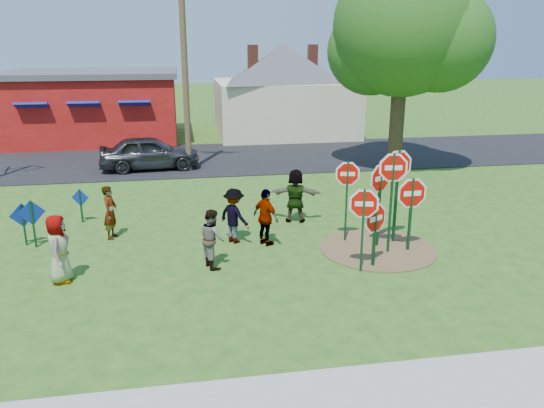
# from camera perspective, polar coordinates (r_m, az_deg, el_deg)

# --- Properties ---
(ground) EXTENTS (120.00, 120.00, 0.00)m
(ground) POSITION_cam_1_polar(r_m,az_deg,el_deg) (15.04, -6.43, -4.51)
(ground) COLOR #285819
(ground) RESTS_ON ground
(road) EXTENTS (120.00, 7.50, 0.04)m
(road) POSITION_cam_1_polar(r_m,az_deg,el_deg) (26.07, -8.01, 4.82)
(road) COLOR black
(road) RESTS_ON ground
(dirt_patch) EXTENTS (3.20, 3.20, 0.03)m
(dirt_patch) POSITION_cam_1_polar(r_m,az_deg,el_deg) (15.02, 11.27, -4.72)
(dirt_patch) COLOR brown
(dirt_patch) RESTS_ON ground
(red_building) EXTENTS (9.40, 7.69, 3.90)m
(red_building) POSITION_cam_1_polar(r_m,az_deg,el_deg) (32.52, -18.46, 10.04)
(red_building) COLOR maroon
(red_building) RESTS_ON ground
(cream_house) EXTENTS (9.40, 9.40, 6.50)m
(cream_house) POSITION_cam_1_polar(r_m,az_deg,el_deg) (32.67, 1.26, 12.62)
(cream_house) COLOR beige
(cream_house) RESTS_ON ground
(stop_sign_a) EXTENTS (0.97, 0.28, 2.27)m
(stop_sign_a) POSITION_cam_1_polar(r_m,az_deg,el_deg) (13.02, 9.82, -0.81)
(stop_sign_a) COLOR #103E1F
(stop_sign_a) RESTS_ON ground
(stop_sign_b) EXTENTS (0.92, 0.19, 2.46)m
(stop_sign_b) POSITION_cam_1_polar(r_m,az_deg,el_deg) (14.91, 8.10, 2.44)
(stop_sign_b) COLOR #103E1F
(stop_sign_b) RESTS_ON ground
(stop_sign_c) EXTENTS (1.04, 0.14, 2.90)m
(stop_sign_c) POSITION_cam_1_polar(r_m,az_deg,el_deg) (14.22, 12.83, 2.54)
(stop_sign_c) COLOR #103E1F
(stop_sign_c) RESTS_ON ground
(stop_sign_d) EXTENTS (1.13, 0.24, 2.83)m
(stop_sign_d) POSITION_cam_1_polar(r_m,az_deg,el_deg) (15.04, 13.37, 3.25)
(stop_sign_d) COLOR #103E1F
(stop_sign_d) RESTS_ON ground
(stop_sign_e) EXTENTS (0.92, 0.53, 1.81)m
(stop_sign_e) POSITION_cam_1_polar(r_m,az_deg,el_deg) (13.49, 11.04, -1.95)
(stop_sign_e) COLOR #103E1F
(stop_sign_e) RESTS_ON ground
(stop_sign_f) EXTENTS (1.13, 0.08, 2.20)m
(stop_sign_f) POSITION_cam_1_polar(r_m,az_deg,el_deg) (14.63, 14.80, 0.66)
(stop_sign_f) COLOR #103E1F
(stop_sign_f) RESTS_ON ground
(stop_sign_g) EXTENTS (0.96, 0.53, 2.51)m
(stop_sign_g) POSITION_cam_1_polar(r_m,az_deg,el_deg) (14.68, 11.54, 1.87)
(stop_sign_g) COLOR #103E1F
(stop_sign_g) RESTS_ON ground
(blue_diamond_b) EXTENTS (0.69, 0.25, 1.37)m
(blue_diamond_b) POSITION_cam_1_polar(r_m,az_deg,el_deg) (16.01, -24.37, -1.42)
(blue_diamond_b) COLOR #103E1F
(blue_diamond_b) RESTS_ON ground
(blue_diamond_c) EXTENTS (0.66, 0.24, 1.24)m
(blue_diamond_c) POSITION_cam_1_polar(r_m,az_deg,el_deg) (16.30, -25.20, -1.54)
(blue_diamond_c) COLOR #103E1F
(blue_diamond_c) RESTS_ON ground
(blue_diamond_d) EXTENTS (0.55, 0.17, 1.10)m
(blue_diamond_d) POSITION_cam_1_polar(r_m,az_deg,el_deg) (17.70, -19.89, 0.22)
(blue_diamond_d) COLOR #103E1F
(blue_diamond_d) RESTS_ON ground
(person_a) EXTENTS (0.53, 0.82, 1.67)m
(person_a) POSITION_cam_1_polar(r_m,az_deg,el_deg) (13.50, -21.99, -4.49)
(person_a) COLOR #3E4C98
(person_a) RESTS_ON ground
(person_b) EXTENTS (0.51, 0.65, 1.57)m
(person_b) POSITION_cam_1_polar(r_m,az_deg,el_deg) (15.98, -17.00, -0.86)
(person_b) COLOR #2B806F
(person_b) RESTS_ON ground
(person_c) EXTENTS (0.77, 0.88, 1.52)m
(person_c) POSITION_cam_1_polar(r_m,az_deg,el_deg) (13.48, -6.44, -3.67)
(person_c) COLOR brown
(person_c) RESTS_ON ground
(person_d) EXTENTS (1.11, 1.16, 1.58)m
(person_d) POSITION_cam_1_polar(r_m,az_deg,el_deg) (15.01, -4.09, -1.27)
(person_d) COLOR #36373C
(person_d) RESTS_ON ground
(person_e) EXTENTS (0.86, 1.02, 1.63)m
(person_e) POSITION_cam_1_polar(r_m,az_deg,el_deg) (14.76, -0.67, -1.45)
(person_e) COLOR #4D3461
(person_e) RESTS_ON ground
(person_f) EXTENTS (1.67, 0.91, 1.72)m
(person_f) POSITION_cam_1_polar(r_m,az_deg,el_deg) (16.69, 2.54, 0.91)
(person_f) COLOR #265A3A
(person_f) RESTS_ON ground
(suv) EXTENTS (4.44, 2.05, 1.47)m
(suv) POSITION_cam_1_polar(r_m,az_deg,el_deg) (24.19, -13.03, 5.41)
(suv) COLOR #2B2A2E
(suv) RESTS_ON road
(utility_pole) EXTENTS (2.05, 0.52, 8.47)m
(utility_pole) POSITION_cam_1_polar(r_m,az_deg,el_deg) (23.19, -9.37, 14.32)
(utility_pole) COLOR #4C3823
(utility_pole) RESTS_ON ground
(leafy_tree) EXTENTS (6.33, 5.77, 8.99)m
(leafy_tree) POSITION_cam_1_polar(r_m,az_deg,el_deg) (23.55, 14.25, 17.33)
(leafy_tree) COLOR #382819
(leafy_tree) RESTS_ON ground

